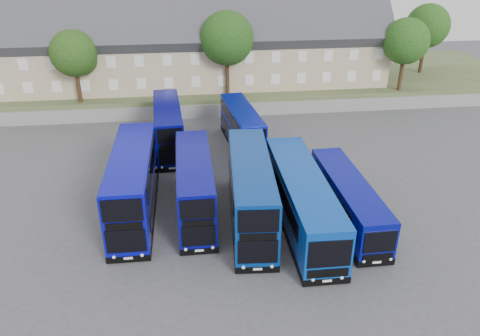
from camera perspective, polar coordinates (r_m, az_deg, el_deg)
name	(u,v)px	position (r m, az deg, el deg)	size (l,w,h in m)	color
ground	(236,243)	(31.19, -0.46, -9.12)	(120.00, 120.00, 0.00)	#46464B
retaining_wall	(211,111)	(52.25, -3.54, 7.00)	(70.00, 0.40, 1.50)	slate
earth_bank	(206,83)	(61.69, -4.19, 10.29)	(80.00, 20.00, 2.00)	#44502D
terrace_row	(180,47)	(56.38, -7.28, 14.47)	(48.00, 10.40, 11.20)	tan
dd_front_left	(134,185)	(33.95, -12.85, -2.03)	(2.83, 11.92, 4.73)	#080AA0
dd_front_mid	(195,187)	(33.53, -5.53, -2.30)	(2.47, 10.68, 4.24)	#06077D
dd_front_right	(251,193)	(32.18, 1.32, -3.06)	(3.52, 11.89, 4.66)	navy
dd_rear_left	(168,128)	(44.29, -8.73, 4.86)	(2.95, 10.61, 4.17)	#06077B
dd_rear_right	(242,129)	(43.95, 0.24, 4.79)	(3.21, 9.93, 3.88)	#08139A
coach_east_a	(302,200)	(32.51, 7.53, -3.95)	(2.98, 13.53, 3.69)	#093DA5
coach_east_b	(348,201)	(33.70, 13.00, -3.90)	(2.47, 11.18, 3.05)	#070B83
tree_west	(75,55)	(52.65, -19.44, 12.87)	(4.80, 4.80, 7.65)	#382314
tree_mid	(228,40)	(52.01, -1.45, 15.31)	(5.76, 5.76, 9.18)	#382314
tree_east	(407,43)	(57.18, 19.65, 14.18)	(5.12, 5.12, 8.16)	#382314
tree_far	(428,27)	(65.97, 21.94, 15.60)	(5.44, 5.44, 8.67)	#382314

